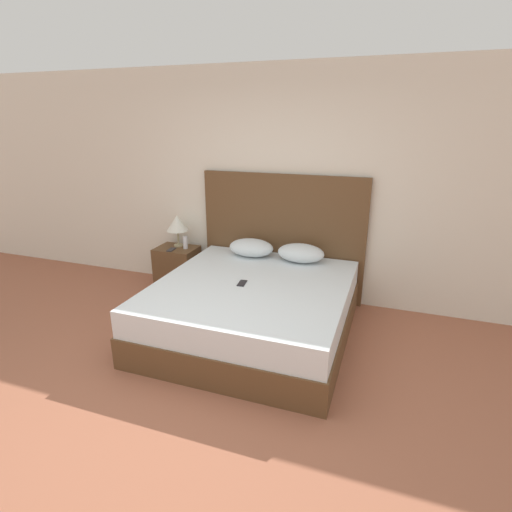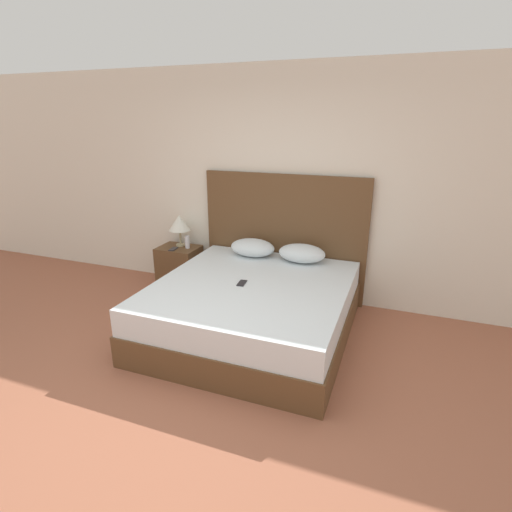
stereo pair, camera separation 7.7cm
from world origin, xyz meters
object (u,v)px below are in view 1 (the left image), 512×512
Objects in this scene: nightstand at (178,268)px; phone_on_bed at (242,283)px; table_lamp at (177,224)px; bed at (253,309)px; phone_on_nightstand at (171,250)px.

phone_on_bed is at bearing -34.43° from nightstand.
table_lamp is (-1.25, 0.93, 0.28)m from phone_on_bed.
phone_on_nightstand is (-1.34, 0.70, 0.27)m from bed.
table_lamp is at bearing 88.69° from phone_on_nightstand.
nightstand is at bearing 82.19° from phone_on_nightstand.
phone_on_bed is 1.46m from phone_on_nightstand.
nightstand is (-1.24, 0.85, -0.30)m from phone_on_bed.
table_lamp reaches higher than nightstand.
table_lamp is (-1.34, 0.87, 0.57)m from bed.
phone_on_bed is at bearing -150.13° from bed.
phone_on_nightstand is (-1.25, 0.75, -0.02)m from phone_on_bed.
nightstand is at bearing -83.16° from table_lamp.
bed is 1.54m from phone_on_nightstand.
phone_on_bed is 1.53m from nightstand.
bed reaches higher than phone_on_nightstand.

